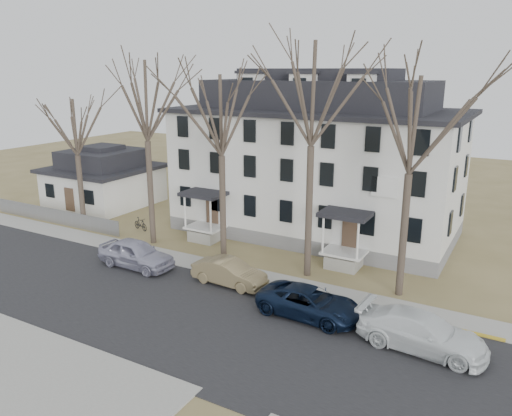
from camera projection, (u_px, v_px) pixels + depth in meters
The scene contains 18 objects.
ground at pixel (198, 346), 22.37m from camera, with size 120.00×120.00×0.00m, color olive.
main_road at pixel (223, 327), 24.05m from camera, with size 120.00×10.00×0.04m, color #27272A.
far_sidewalk at pixel (279, 282), 29.08m from camera, with size 120.00×2.00×0.08m, color #A09F97.
yellow_curb at pixel (357, 308), 25.96m from camera, with size 14.00×0.25×0.06m, color gold.
boarding_house at pixel (316, 162), 36.95m from camera, with size 20.80×12.36×12.05m.
small_house at pixel (104, 180), 45.59m from camera, with size 8.70×8.70×5.00m.
fence at pixel (55, 223), 40.27m from camera, with size 14.00×0.06×1.20m, color gray.
tree_far_left at pixel (145, 95), 33.03m from camera, with size 8.40×8.40×13.72m.
tree_mid_left at pixel (221, 110), 30.39m from camera, with size 7.80×7.80×12.74m.
tree_center at pixel (313, 86), 27.16m from camera, with size 9.00×9.00×14.70m.
tree_mid_right at pixel (413, 118), 24.95m from camera, with size 7.80×7.80×12.74m.
tree_bungalow at pixel (74, 123), 36.93m from camera, with size 6.60×6.60×10.78m.
car_silver at pixel (136, 254), 31.05m from camera, with size 2.06×5.11×1.74m, color #B1B0C8.
car_tan at pixel (229, 273), 28.52m from camera, with size 1.55×4.46×1.47m, color #877651.
car_navy at pixel (310, 303), 24.83m from camera, with size 2.45×5.30×1.47m, color black.
car_white at pixel (422, 333), 21.89m from camera, with size 2.28×5.62×1.63m, color white.
bicycle_left at pixel (205, 233), 36.51m from camera, with size 0.58×1.66×0.87m, color black.
bicycle_right at pixel (141, 224), 38.32m from camera, with size 0.46×1.62×0.97m, color black.
Camera 1 is at (12.01, -16.07, 11.95)m, focal length 35.00 mm.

